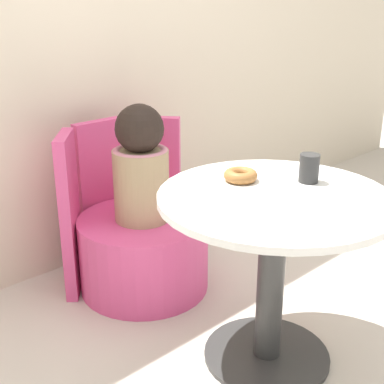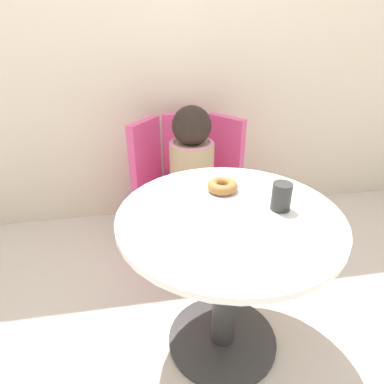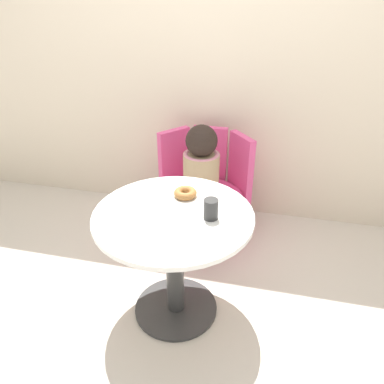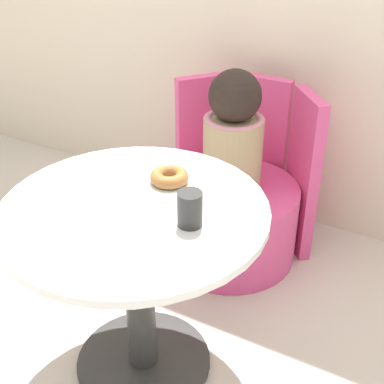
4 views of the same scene
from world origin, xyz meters
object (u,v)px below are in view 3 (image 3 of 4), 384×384
object	(u,v)px
tub_chair	(201,216)
child_figure	(201,164)
donut	(185,193)
cup	(211,209)
round_table	(174,243)

from	to	relation	value
tub_chair	child_figure	world-z (taller)	child_figure
donut	cup	distance (m)	0.24
round_table	tub_chair	bearing A→B (deg)	90.81
tub_chair	donut	size ratio (longest dim) A/B	4.82
tub_chair	donut	bearing A→B (deg)	-87.06
round_table	donut	bearing A→B (deg)	84.14
child_figure	donut	distance (m)	0.55
child_figure	cup	xyz separation A→B (m)	(0.20, -0.72, 0.12)
round_table	child_figure	size ratio (longest dim) A/B	1.55
child_figure	round_table	bearing A→B (deg)	-89.19
child_figure	tub_chair	bearing A→B (deg)	90.00
cup	tub_chair	bearing A→B (deg)	105.31
cup	child_figure	bearing A→B (deg)	105.31
tub_chair	child_figure	bearing A→B (deg)	-90.00
donut	cup	world-z (taller)	cup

